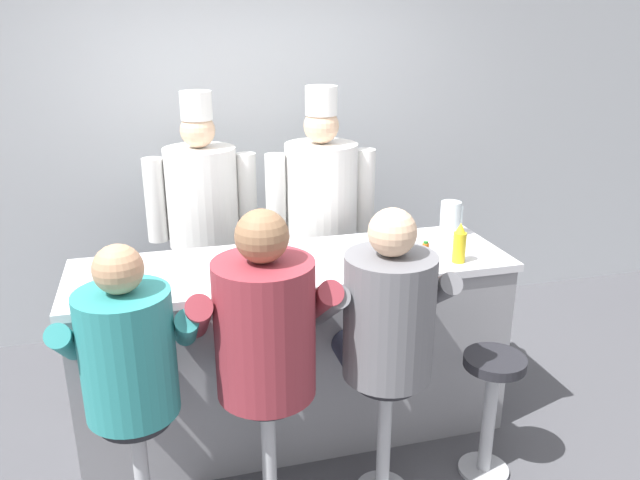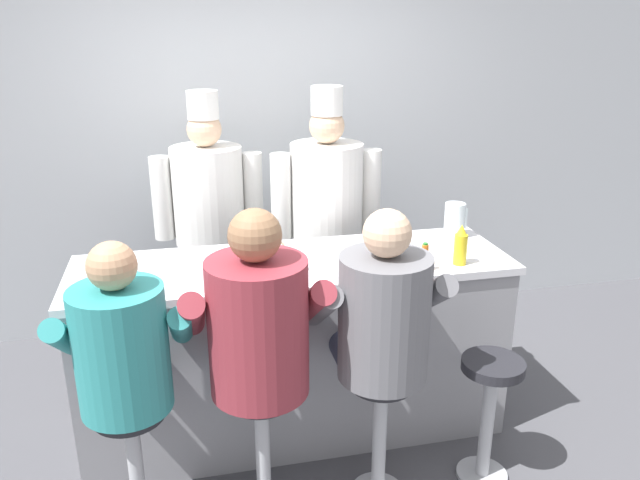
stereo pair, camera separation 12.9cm
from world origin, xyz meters
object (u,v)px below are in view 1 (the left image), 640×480
breakfast_plate (246,271)px  cook_in_whites_far (321,217)px  napkin_dispenser_chrome (360,263)px  mustard_bottle_yellow (459,244)px  empty_stool_round (491,396)px  coffee_mug_blue (293,263)px  coffee_mug_tan (269,249)px  diner_seated_maroon (264,333)px  hot_sauce_bottle_orange (425,256)px  cook_in_whites_near (204,220)px  ketchup_bottle_red (397,239)px  diner_seated_teal (129,360)px  diner_seated_grey (386,321)px  water_pitcher_clear (450,218)px  cereal_bowl (110,293)px

breakfast_plate → cook_in_whites_far: 1.03m
napkin_dispenser_chrome → mustard_bottle_yellow: bearing=3.4°
empty_stool_round → coffee_mug_blue: bearing=150.3°
coffee_mug_tan → diner_seated_maroon: size_ratio=0.08×
coffee_mug_blue → diner_seated_maroon: size_ratio=0.08×
mustard_bottle_yellow → coffee_mug_tan: 0.99m
coffee_mug_tan → cook_in_whites_far: (0.46, 0.64, -0.05)m
hot_sauce_bottle_orange → cook_in_whites_near: cook_in_whites_near is taller
ketchup_bottle_red → diner_seated_teal: bearing=-160.0°
diner_seated_grey → cook_in_whites_far: 1.33m
mustard_bottle_yellow → ketchup_bottle_red: bearing=158.2°
hot_sauce_bottle_orange → diner_seated_grey: size_ratio=0.10×
water_pitcher_clear → cereal_bowl: water_pitcher_clear is taller
diner_seated_maroon → hot_sauce_bottle_orange: bearing=19.9°
coffee_mug_tan → diner_seated_grey: (0.40, -0.69, -0.14)m
diner_seated_teal → cook_in_whites_near: cook_in_whites_near is taller
cereal_bowl → diner_seated_teal: size_ratio=0.10×
water_pitcher_clear → cook_in_whites_near: size_ratio=0.11×
hot_sauce_bottle_orange → water_pitcher_clear: 0.59m
empty_stool_round → cook_in_whites_far: 1.55m
breakfast_plate → coffee_mug_blue: size_ratio=1.96×
ketchup_bottle_red → diner_seated_teal: size_ratio=0.17×
diner_seated_grey → cook_in_whites_far: cook_in_whites_far is taller
hot_sauce_bottle_orange → water_pitcher_clear: bearing=51.6°
diner_seated_maroon → diner_seated_grey: 0.55m
mustard_bottle_yellow → hot_sauce_bottle_orange: (-0.21, -0.05, -0.03)m
hot_sauce_bottle_orange → cereal_bowl: bearing=178.2°
coffee_mug_blue → diner_seated_maroon: (-0.24, -0.46, -0.12)m
diner_seated_teal → hot_sauce_bottle_orange: bearing=12.7°
diner_seated_maroon → cereal_bowl: bearing=149.9°
breakfast_plate → cook_in_whites_far: cook_in_whites_far is taller
water_pitcher_clear → diner_seated_grey: 1.06m
empty_stool_round → cereal_bowl: bearing=166.9°
diner_seated_grey → ketchup_bottle_red: bearing=63.6°
mustard_bottle_yellow → hot_sauce_bottle_orange: size_ratio=1.42×
napkin_dispenser_chrome → diner_seated_teal: bearing=-162.7°
diner_seated_maroon → cook_in_whites_far: (0.62, 1.32, 0.07)m
hot_sauce_bottle_orange → cereal_bowl: (-1.51, 0.05, -0.05)m
diner_seated_grey → cook_in_whites_near: (-0.67, 1.51, 0.07)m
diner_seated_teal → cereal_bowl: bearing=101.7°
hot_sauce_bottle_orange → empty_stool_round: size_ratio=0.23×
cook_in_whites_near → cook_in_whites_far: bearing=-14.3°
diner_seated_teal → cook_in_whites_far: size_ratio=0.77×
diner_seated_teal → empty_stool_round: (1.66, -0.03, -0.44)m
diner_seated_grey → empty_stool_round: bearing=-3.6°
coffee_mug_blue → hot_sauce_bottle_orange: bearing=-12.5°
mustard_bottle_yellow → napkin_dispenser_chrome: (-0.55, -0.03, -0.04)m
cereal_bowl → empty_stool_round: size_ratio=0.20×
cereal_bowl → ketchup_bottle_red: bearing=4.8°
cereal_bowl → water_pitcher_clear: bearing=12.4°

